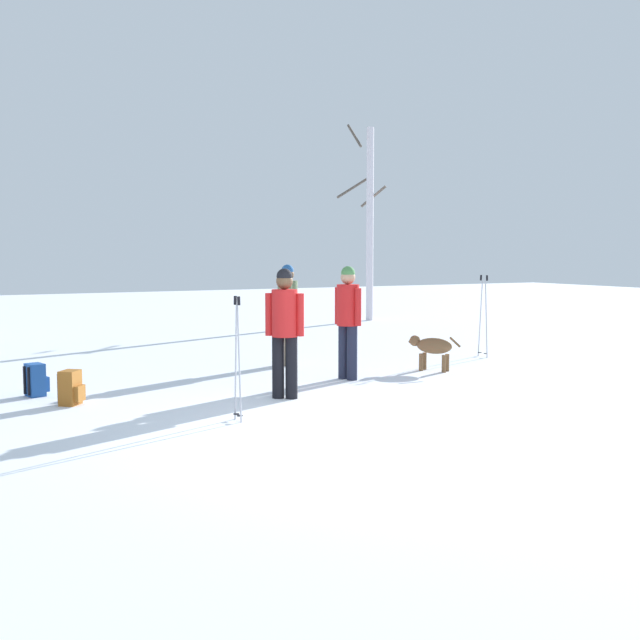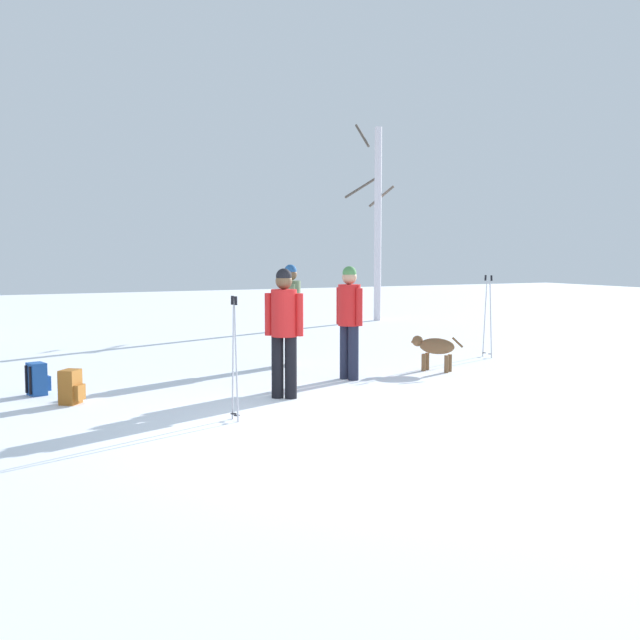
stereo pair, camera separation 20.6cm
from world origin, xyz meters
TOP-DOWN VIEW (x-y plane):
  - ground_plane at (0.00, 0.00)m, footprint 60.00×60.00m
  - person_0 at (1.30, 4.92)m, footprint 0.34×0.50m
  - person_1 at (1.46, 3.15)m, footprint 0.34×0.50m
  - person_2 at (-0.04, 2.20)m, footprint 0.43×0.36m
  - dog at (3.09, 3.27)m, footprint 0.54×0.77m
  - ski_poles_0 at (-1.10, 1.18)m, footprint 0.07×0.21m
  - ski_poles_1 at (4.93, 4.22)m, footprint 0.07×0.27m
  - backpack_0 at (-2.63, 3.04)m, footprint 0.35×0.34m
  - backpack_1 at (-2.93, 3.89)m, footprint 0.32×0.30m
  - birch_tree_4 at (7.06, 11.79)m, footprint 1.34×1.24m

SIDE VIEW (x-z plane):
  - ground_plane at x=0.00m, z-range 0.00..0.00m
  - backpack_0 at x=-2.63m, z-range -0.01..0.43m
  - backpack_1 at x=-2.93m, z-range -0.01..0.43m
  - dog at x=3.09m, z-range 0.10..0.67m
  - ski_poles_0 at x=-1.10m, z-range 0.05..1.48m
  - ski_poles_1 at x=4.93m, z-range 0.05..1.55m
  - person_0 at x=1.30m, z-range 0.12..1.84m
  - person_1 at x=1.46m, z-range 0.12..1.84m
  - person_2 at x=-0.04m, z-range 0.12..1.84m
  - birch_tree_4 at x=7.06m, z-range 0.05..5.51m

